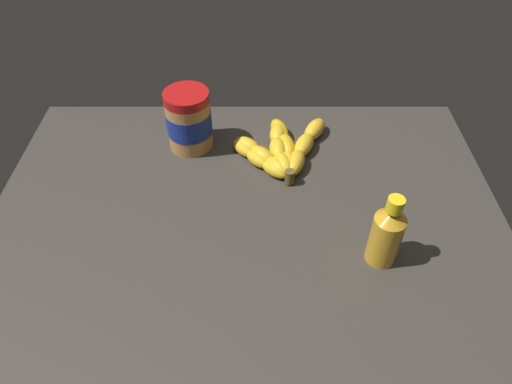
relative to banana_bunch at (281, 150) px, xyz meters
The scene contains 4 objects.
ground_plane 20.75cm from the banana_bunch, 110.90° to the right, with size 97.52×75.44×4.06cm, color #38332D.
banana_bunch is the anchor object (origin of this frame).
peanut_butter_jar 20.66cm from the banana_bunch, 168.63° to the left, with size 9.65×9.65×13.32cm.
honey_bottle 31.96cm from the banana_bunch, 59.55° to the right, with size 5.29×5.29×14.42cm.
Camera 1 is at (1.81, -57.55, 64.63)cm, focal length 32.49 mm.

